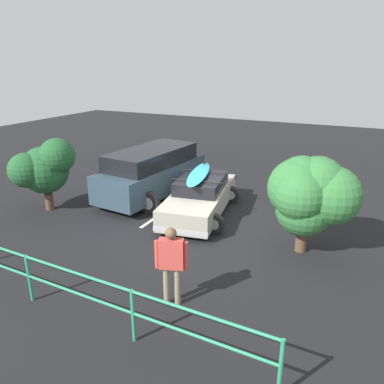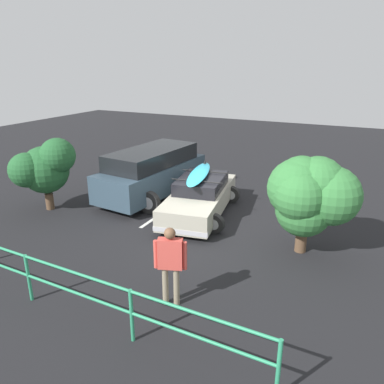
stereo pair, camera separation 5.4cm
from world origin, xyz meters
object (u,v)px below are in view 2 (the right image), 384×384
object	(u,v)px
bush_near_right	(44,167)
person_bystander	(170,260)
suv_car	(153,172)
bush_near_left	(309,193)
sedan_car	(200,196)

from	to	relation	value
bush_near_right	person_bystander	bearing A→B (deg)	156.02
suv_car	bush_near_left	world-z (taller)	bush_near_left
person_bystander	bush_near_left	distance (m)	4.14
sedan_car	suv_car	xyz separation A→B (m)	(2.30, -0.76, 0.35)
suv_car	bush_near_left	size ratio (longest dim) A/B	1.92
suv_car	person_bystander	distance (m)	6.77
sedan_car	bush_near_left	size ratio (longest dim) A/B	1.73
suv_car	bush_near_left	bearing A→B (deg)	160.93
suv_car	person_bystander	xyz separation A→B (m)	(-3.84, 5.57, 0.10)
sedan_car	bush_near_right	world-z (taller)	bush_near_right
sedan_car	bush_near_left	xyz separation A→B (m)	(-3.62, 1.28, 1.08)
sedan_car	bush_near_right	xyz separation A→B (m)	(4.79, 1.99, 0.92)
sedan_car	bush_near_right	bearing A→B (deg)	22.55
sedan_car	person_bystander	distance (m)	5.07
suv_car	bush_near_right	distance (m)	3.75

